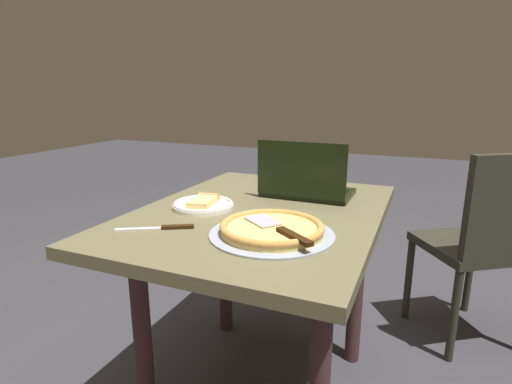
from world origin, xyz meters
name	(u,v)px	position (x,y,z in m)	size (l,w,h in m)	color
dining_table	(260,237)	(0.00, 0.00, 0.62)	(1.08, 0.80, 0.72)	brown
laptop	(306,185)	(-0.23, 0.10, 0.76)	(0.23, 0.34, 0.22)	black
pizza_plate	(203,204)	(0.06, -0.20, 0.73)	(0.21, 0.21, 0.04)	white
pizza_tray	(272,229)	(0.22, 0.13, 0.74)	(0.36, 0.36, 0.04)	#919AAB
table_knife	(163,228)	(0.30, -0.19, 0.72)	(0.13, 0.21, 0.01)	beige
chair_near	(483,239)	(-0.63, 0.77, 0.50)	(0.53, 0.53, 0.89)	#29281E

